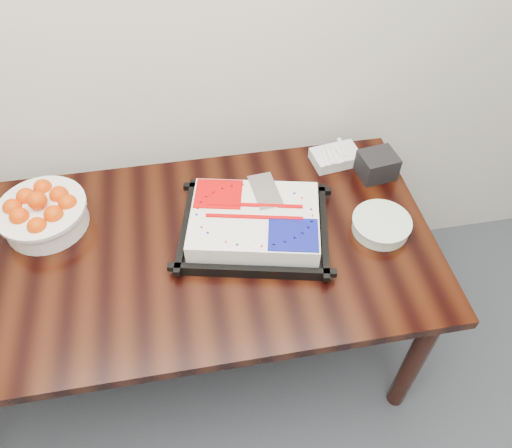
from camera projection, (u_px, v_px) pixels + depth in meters
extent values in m
plane|color=silver|center=(142.00, 11.00, 1.59)|extent=(5.00, 0.00, 5.00)
cube|color=black|center=(176.00, 252.00, 1.73)|extent=(1.80, 0.90, 0.04)
cylinder|color=black|center=(414.00, 360.00, 1.87)|extent=(0.07, 0.07, 0.71)
cylinder|color=black|center=(355.00, 216.00, 2.35)|extent=(0.07, 0.07, 0.71)
cube|color=black|center=(255.00, 231.00, 1.76)|extent=(0.58, 0.49, 0.02)
cube|color=white|center=(254.00, 221.00, 1.72)|extent=(0.50, 0.42, 0.08)
cube|color=#C30404|center=(213.00, 200.00, 1.73)|extent=(0.19, 0.17, 0.00)
cube|color=navy|center=(298.00, 228.00, 1.65)|extent=(0.19, 0.17, 0.00)
cube|color=silver|center=(258.00, 190.00, 1.76)|extent=(0.10, 0.18, 0.00)
cylinder|color=white|center=(45.00, 216.00, 1.76)|extent=(0.29, 0.29, 0.09)
cylinder|color=white|center=(41.00, 208.00, 1.72)|extent=(0.31, 0.31, 0.01)
cylinder|color=white|center=(381.00, 226.00, 1.76)|extent=(0.20, 0.20, 0.05)
cylinder|color=white|center=(382.00, 221.00, 1.74)|extent=(0.21, 0.21, 0.01)
cube|color=silver|center=(335.00, 157.00, 2.00)|extent=(0.20, 0.15, 0.05)
cube|color=black|center=(377.00, 165.00, 1.93)|extent=(0.15, 0.13, 0.10)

